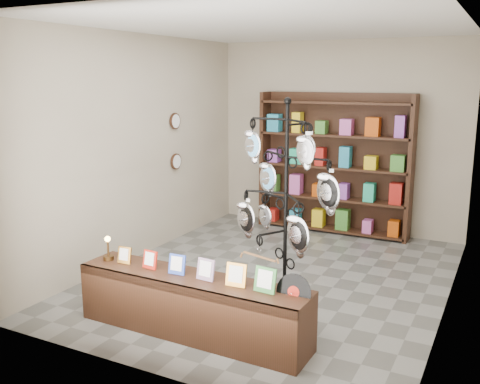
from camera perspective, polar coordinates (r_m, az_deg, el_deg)
The scene contains 6 objects.
ground at distance 6.74m, azimuth 3.69°, elevation -9.01°, with size 5.00×5.00×0.00m, color slate.
room_envelope at distance 6.32m, azimuth 3.92°, elevation 6.84°, with size 5.00×5.00×5.00m.
display_tree at distance 5.33m, azimuth 4.93°, elevation -0.19°, with size 1.21×1.21×2.25m.
front_shelf at distance 5.25m, azimuth -5.14°, elevation -11.93°, with size 2.37×0.52×0.84m.
back_shelving at distance 8.56m, azimuth 9.96°, elevation 2.54°, with size 2.42×0.36×2.20m.
wall_clocks at distance 8.00m, azimuth -6.90°, elevation 5.38°, with size 0.03×0.24×0.84m.
Camera 1 is at (2.49, -5.78, 2.43)m, focal length 40.00 mm.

